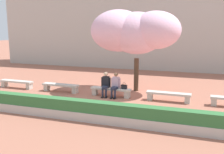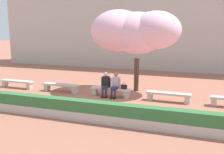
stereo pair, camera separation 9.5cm
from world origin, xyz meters
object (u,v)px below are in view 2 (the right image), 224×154
stone_bench_center (111,90)px  stone_bench_west_end (17,83)px  person_seated_left (106,83)px  handbag (124,87)px  person_seated_right (115,84)px  stone_bench_near_east (168,95)px  cherry_tree_main (134,32)px  stone_bench_near_west (61,86)px

stone_bench_center → stone_bench_west_end: bearing=180.0°
person_seated_left → handbag: 1.00m
stone_bench_west_end → handbag: 6.72m
stone_bench_west_end → person_seated_left: (5.72, -0.05, 0.39)m
stone_bench_west_end → handbag: handbag is taller
person_seated_left → stone_bench_west_end: bearing=179.5°
stone_bench_center → person_seated_left: person_seated_left is taller
person_seated_right → stone_bench_near_east: bearing=1.1°
stone_bench_center → person_seated_left: (-0.27, -0.05, 0.39)m
person_seated_left → person_seated_right: size_ratio=1.00×
person_seated_right → cherry_tree_main: size_ratio=0.26×
person_seated_right → handbag: person_seated_right is taller
stone_bench_near_west → stone_bench_near_east: (5.99, 0.00, 0.00)m
stone_bench_near_west → person_seated_right: size_ratio=1.67×
stone_bench_near_east → cherry_tree_main: bearing=144.0°
stone_bench_west_end → person_seated_right: 6.28m
stone_bench_west_end → stone_bench_center: 5.99m
stone_bench_west_end → stone_bench_near_east: size_ratio=1.00×
handbag → cherry_tree_main: cherry_tree_main is taller
person_seated_right → handbag: (0.45, 0.06, -0.12)m
stone_bench_near_east → stone_bench_near_west: bearing=180.0°
handbag → stone_bench_center: bearing=-179.2°
stone_bench_near_east → stone_bench_center: bearing=180.0°
person_seated_left → handbag: bearing=3.6°
stone_bench_west_end → stone_bench_near_west: (3.00, 0.00, 0.00)m
person_seated_left → handbag: (0.99, 0.06, -0.12)m
stone_bench_west_end → stone_bench_near_west: 3.00m
stone_bench_west_end → stone_bench_near_east: bearing=0.0°
stone_bench_near_west → person_seated_left: person_seated_left is taller
person_seated_left → person_seated_right: bearing=-0.1°
stone_bench_center → person_seated_right: 0.48m
stone_bench_west_end → person_seated_right: bearing=-0.5°
stone_bench_center → handbag: (0.73, 0.01, 0.27)m
cherry_tree_main → person_seated_left: bearing=-122.5°
cherry_tree_main → stone_bench_west_end: bearing=-166.7°
stone_bench_center → cherry_tree_main: (0.79, 1.61, 3.04)m
stone_bench_near_east → person_seated_right: size_ratio=1.67×
stone_bench_near_west → handbag: bearing=0.2°
stone_bench_near_west → cherry_tree_main: bearing=23.0°
person_seated_right → cherry_tree_main: (0.51, 1.66, 2.66)m
handbag → stone_bench_west_end: bearing=-179.9°
person_seated_right → cherry_tree_main: bearing=72.8°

